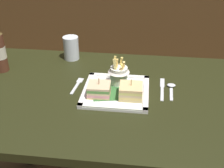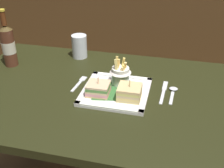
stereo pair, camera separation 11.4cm
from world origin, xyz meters
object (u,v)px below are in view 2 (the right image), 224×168
at_px(sandwich_half_right, 130,92).
at_px(fork, 80,83).
at_px(square_plate, 116,92).
at_px(beer_bottle, 8,45).
at_px(sandwich_half_left, 98,89).
at_px(knife, 164,91).
at_px(water_glass, 80,48).
at_px(dining_table, 108,121).
at_px(fries_cup, 120,73).
at_px(spoon, 173,91).

relative_size(sandwich_half_right, fork, 0.67).
height_order(square_plate, beer_bottle, beer_bottle).
bearing_deg(sandwich_half_left, knife, 21.03).
xyz_separation_m(square_plate, fork, (-0.17, 0.04, -0.00)).
xyz_separation_m(water_glass, fork, (0.09, -0.25, -0.05)).
bearing_deg(knife, sandwich_half_right, -142.53).
distance_m(sandwich_half_left, water_glass, 0.38).
distance_m(dining_table, square_plate, 0.15).
bearing_deg(beer_bottle, fries_cup, -7.48).
height_order(beer_bottle, knife, beer_bottle).
distance_m(sandwich_half_left, knife, 0.27).
relative_size(square_plate, sandwich_half_right, 2.93).
distance_m(dining_table, water_glass, 0.42).
relative_size(water_glass, fork, 0.85).
bearing_deg(sandwich_half_right, beer_bottle, 164.29).
bearing_deg(fries_cup, square_plate, -94.60).
distance_m(beer_bottle, fork, 0.40).
height_order(beer_bottle, fork, beer_bottle).
distance_m(dining_table, knife, 0.27).
bearing_deg(fries_cup, sandwich_half_left, -124.25).
height_order(sandwich_half_left, knife, sandwich_half_left).
bearing_deg(water_glass, square_plate, -49.29).
height_order(fork, knife, same).
height_order(sandwich_half_left, beer_bottle, beer_bottle).
height_order(square_plate, spoon, square_plate).
relative_size(dining_table, fork, 9.34).
height_order(sandwich_half_right, fork, sandwich_half_right).
relative_size(sandwich_half_left, knife, 0.51).
height_order(dining_table, fork, fork).
height_order(fries_cup, spoon, fries_cup).
bearing_deg(beer_bottle, spoon, -5.23).
distance_m(sandwich_half_right, knife, 0.16).
bearing_deg(fork, water_glass, 108.61).
bearing_deg(beer_bottle, sandwich_half_right, -15.71).
bearing_deg(sandwich_half_left, beer_bottle, 160.52).
distance_m(fries_cup, water_glass, 0.35).
height_order(sandwich_half_left, fork, sandwich_half_left).
xyz_separation_m(beer_bottle, fork, (0.37, -0.09, -0.10)).
height_order(dining_table, knife, knife).
bearing_deg(beer_bottle, square_plate, -13.71).
xyz_separation_m(square_plate, beer_bottle, (-0.54, 0.13, 0.10)).
relative_size(square_plate, knife, 1.47).
distance_m(beer_bottle, water_glass, 0.33).
bearing_deg(sandwich_half_left, water_glass, 120.02).
distance_m(dining_table, sandwich_half_left, 0.18).
bearing_deg(dining_table, beer_bottle, 165.39).
height_order(fries_cup, water_glass, fries_cup).
relative_size(fries_cup, beer_bottle, 0.45).
relative_size(sandwich_half_left, fork, 0.67).
bearing_deg(fork, spoon, 3.00).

